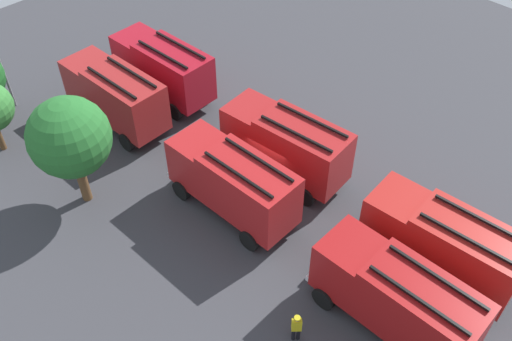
{
  "coord_description": "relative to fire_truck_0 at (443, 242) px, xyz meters",
  "views": [
    {
      "loc": [
        -14.84,
        14.81,
        21.75
      ],
      "look_at": [
        0.0,
        0.0,
        1.4
      ],
      "focal_mm": 39.46,
      "sensor_mm": 36.0,
      "label": 1
    }
  ],
  "objects": [
    {
      "name": "firefighter_0",
      "position": [
        2.19,
        7.14,
        -1.23
      ],
      "size": [
        0.46,
        0.47,
        1.66
      ],
      "rotation": [
        0.0,
        0.0,
        5.54
      ],
      "color": "black",
      "rests_on": "ground"
    },
    {
      "name": "tree_1",
      "position": [
        15.44,
        8.86,
        2.06
      ],
      "size": [
        4.04,
        4.04,
        6.26
      ],
      "color": "brown",
      "rests_on": "ground"
    },
    {
      "name": "fire_truck_0",
      "position": [
        0.0,
        0.0,
        0.0
      ],
      "size": [
        7.37,
        3.23,
        3.88
      ],
      "rotation": [
        0.0,
        0.0,
        0.08
      ],
      "color": "#AC1E1A",
      "rests_on": "ground"
    },
    {
      "name": "traffic_cone_0",
      "position": [
        14.84,
        -2.65,
        -1.84
      ],
      "size": [
        0.44,
        0.44,
        0.63
      ],
      "primitive_type": "cone",
      "color": "#F2600C",
      "rests_on": "ground"
    },
    {
      "name": "fire_truck_2",
      "position": [
        19.66,
        0.21,
        0.0
      ],
      "size": [
        7.3,
        3.0,
        3.88
      ],
      "rotation": [
        0.0,
        0.0,
        0.04
      ],
      "color": "maroon",
      "rests_on": "ground"
    },
    {
      "name": "ground_plane",
      "position": [
        9.61,
        2.1,
        -2.15
      ],
      "size": [
        56.71,
        56.71,
        0.0
      ],
      "primitive_type": "plane",
      "color": "#38383D"
    },
    {
      "name": "fire_truck_1",
      "position": [
        9.43,
        0.05,
        0.0
      ],
      "size": [
        7.42,
        3.36,
        3.88
      ],
      "rotation": [
        0.0,
        0.0,
        0.1
      ],
      "color": "maroon",
      "rests_on": "ground"
    },
    {
      "name": "firefighter_1",
      "position": [
        20.12,
        -3.14,
        -1.26
      ],
      "size": [
        0.46,
        0.47,
        1.62
      ],
      "rotation": [
        0.0,
        0.0,
        3.87
      ],
      "color": "black",
      "rests_on": "ground"
    },
    {
      "name": "fire_truck_4",
      "position": [
        9.33,
        3.97,
        0.0
      ],
      "size": [
        7.28,
        2.97,
        3.88
      ],
      "rotation": [
        0.0,
        0.0,
        0.04
      ],
      "color": "#AB1B1D",
      "rests_on": "ground"
    },
    {
      "name": "fire_truck_3",
      "position": [
        -0.19,
        3.79,
        0.0
      ],
      "size": [
        7.26,
        2.9,
        3.88
      ],
      "rotation": [
        0.0,
        0.0,
        0.03
      ],
      "color": "#9F1415",
      "rests_on": "ground"
    },
    {
      "name": "fire_truck_5",
      "position": [
        19.41,
        3.94,
        0.0
      ],
      "size": [
        7.3,
        3.01,
        3.88
      ],
      "rotation": [
        0.0,
        0.0,
        0.04
      ],
      "color": "maroon",
      "rests_on": "ground"
    }
  ]
}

